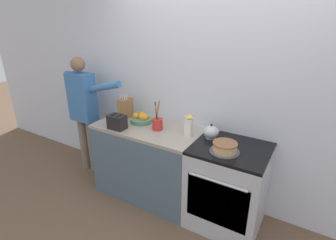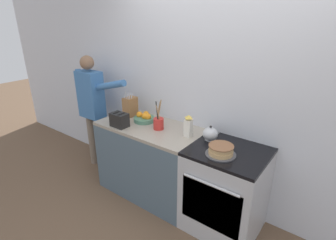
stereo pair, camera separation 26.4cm
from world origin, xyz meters
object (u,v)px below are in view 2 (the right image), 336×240
object	(u,v)px
stove_range	(225,190)
person_baker	(92,104)
utensil_crock	(158,123)
milk_carton	(188,126)
tea_kettle	(210,134)
knife_block	(130,107)
toaster	(119,120)
layer_cake	(221,150)
fruit_bowl	(144,118)

from	to	relation	value
stove_range	person_baker	world-z (taller)	person_baker
person_baker	utensil_crock	bearing A→B (deg)	-9.08
stove_range	milk_carton	size ratio (longest dim) A/B	3.74
tea_kettle	person_baker	size ratio (longest dim) A/B	0.12
stove_range	tea_kettle	xyz separation A→B (m)	(-0.25, 0.10, 0.51)
utensil_crock	person_baker	xyz separation A→B (m)	(-1.16, 0.02, -0.02)
knife_block	toaster	xyz separation A→B (m)	(0.14, -0.32, -0.04)
utensil_crock	person_baker	bearing A→B (deg)	179.09
layer_cake	toaster	world-z (taller)	toaster
fruit_bowl	milk_carton	distance (m)	0.65
utensil_crock	person_baker	distance (m)	1.16
utensil_crock	toaster	xyz separation A→B (m)	(-0.39, -0.21, 0.01)
stove_range	toaster	bearing A→B (deg)	-170.30
utensil_crock	person_baker	size ratio (longest dim) A/B	0.21
person_baker	stove_range	bearing A→B (deg)	-8.62
utensil_crock	fruit_bowl	distance (m)	0.29
milk_carton	person_baker	world-z (taller)	person_baker
knife_block	fruit_bowl	distance (m)	0.27
utensil_crock	fruit_bowl	bearing A→B (deg)	164.12
layer_cake	milk_carton	bearing A→B (deg)	161.73
layer_cake	knife_block	world-z (taller)	knife_block
utensil_crock	fruit_bowl	world-z (taller)	utensil_crock
layer_cake	knife_block	distance (m)	1.36
tea_kettle	stove_range	bearing A→B (deg)	-21.59
utensil_crock	milk_carton	size ratio (longest dim) A/B	1.40
knife_block	milk_carton	world-z (taller)	knife_block
layer_cake	person_baker	size ratio (longest dim) A/B	0.17
utensil_crock	milk_carton	bearing A→B (deg)	5.15
stove_range	milk_carton	distance (m)	0.72
stove_range	milk_carton	bearing A→B (deg)	176.31
layer_cake	fruit_bowl	size ratio (longest dim) A/B	1.10
tea_kettle	person_baker	world-z (taller)	person_baker
layer_cake	tea_kettle	size ratio (longest dim) A/B	1.47
stove_range	toaster	distance (m)	1.35
layer_cake	milk_carton	xyz separation A→B (m)	(-0.44, 0.14, 0.07)
knife_block	layer_cake	bearing A→B (deg)	-9.45
layer_cake	person_baker	world-z (taller)	person_baker
stove_range	person_baker	distance (m)	2.05
tea_kettle	person_baker	xyz separation A→B (m)	(-1.74, -0.08, -0.01)
layer_cake	knife_block	bearing A→B (deg)	170.55
toaster	layer_cake	bearing A→B (deg)	4.52
stove_range	fruit_bowl	world-z (taller)	fruit_bowl
utensil_crock	layer_cake	bearing A→B (deg)	-7.94
toaster	person_baker	xyz separation A→B (m)	(-0.77, 0.22, -0.03)
milk_carton	toaster	bearing A→B (deg)	-162.47
fruit_bowl	milk_carton	size ratio (longest dim) A/B	1.05
tea_kettle	knife_block	world-z (taller)	knife_block
layer_cake	toaster	bearing A→B (deg)	-175.48
knife_block	person_baker	size ratio (longest dim) A/B	0.20
toaster	milk_carton	distance (m)	0.79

